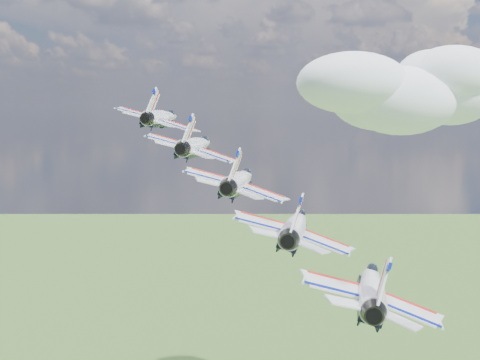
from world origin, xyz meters
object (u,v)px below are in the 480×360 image
(jet_0, at_px, (163,117))
(jet_4, at_px, (371,286))
(jet_2, at_px, (240,180))
(jet_3, at_px, (296,225))
(jet_1, at_px, (197,145))

(jet_0, bearing_deg, jet_4, -51.83)
(jet_2, bearing_deg, jet_3, -51.83)
(jet_2, distance_m, jet_3, 11.58)
(jet_2, distance_m, jet_4, 23.17)
(jet_3, bearing_deg, jet_4, -51.83)
(jet_0, relative_size, jet_1, 1.00)
(jet_1, bearing_deg, jet_3, -51.83)
(jet_2, height_order, jet_3, jet_2)
(jet_1, xyz_separation_m, jet_3, (15.78, -15.69, -6.45))
(jet_1, bearing_deg, jet_0, 128.17)
(jet_1, distance_m, jet_3, 23.17)
(jet_3, bearing_deg, jet_0, 128.17)
(jet_2, bearing_deg, jet_4, -51.83)
(jet_0, height_order, jet_3, jet_0)
(jet_4, bearing_deg, jet_0, 128.17)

